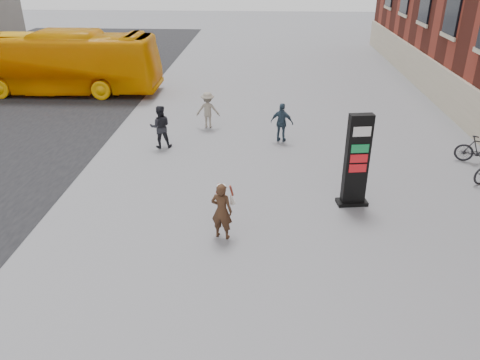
{
  "coord_description": "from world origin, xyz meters",
  "views": [
    {
      "loc": [
        1.09,
        -10.64,
        6.7
      ],
      "look_at": [
        0.49,
        0.58,
        1.17
      ],
      "focal_mm": 35.0,
      "sensor_mm": 36.0,
      "label": 1
    }
  ],
  "objects_px": {
    "pedestrian_b": "(208,110)",
    "info_pylon": "(357,161)",
    "bus": "(48,63)",
    "pedestrian_c": "(282,123)",
    "pedestrian_a": "(160,127)",
    "woman": "(222,210)"
  },
  "relations": [
    {
      "from": "pedestrian_a",
      "to": "pedestrian_b",
      "type": "relative_size",
      "value": 1.08
    },
    {
      "from": "pedestrian_c",
      "to": "info_pylon",
      "type": "bearing_deg",
      "value": 129.07
    },
    {
      "from": "woman",
      "to": "pedestrian_b",
      "type": "relative_size",
      "value": 1.03
    },
    {
      "from": "woman",
      "to": "pedestrian_b",
      "type": "bearing_deg",
      "value": -65.3
    },
    {
      "from": "pedestrian_a",
      "to": "pedestrian_b",
      "type": "distance_m",
      "value": 2.75
    },
    {
      "from": "bus",
      "to": "pedestrian_c",
      "type": "distance_m",
      "value": 13.37
    },
    {
      "from": "info_pylon",
      "to": "pedestrian_c",
      "type": "bearing_deg",
      "value": 103.4
    },
    {
      "from": "info_pylon",
      "to": "pedestrian_b",
      "type": "bearing_deg",
      "value": 119.76
    },
    {
      "from": "pedestrian_b",
      "to": "info_pylon",
      "type": "bearing_deg",
      "value": 127.62
    },
    {
      "from": "info_pylon",
      "to": "bus",
      "type": "distance_m",
      "value": 17.73
    },
    {
      "from": "bus",
      "to": "pedestrian_c",
      "type": "height_order",
      "value": "bus"
    },
    {
      "from": "pedestrian_c",
      "to": "bus",
      "type": "bearing_deg",
      "value": -10.73
    },
    {
      "from": "pedestrian_a",
      "to": "bus",
      "type": "bearing_deg",
      "value": -56.11
    },
    {
      "from": "info_pylon",
      "to": "pedestrian_a",
      "type": "bearing_deg",
      "value": 139.62
    },
    {
      "from": "woman",
      "to": "pedestrian_c",
      "type": "bearing_deg",
      "value": -88.22
    },
    {
      "from": "info_pylon",
      "to": "pedestrian_a",
      "type": "height_order",
      "value": "info_pylon"
    },
    {
      "from": "info_pylon",
      "to": "pedestrian_c",
      "type": "xyz_separation_m",
      "value": [
        -1.94,
        4.93,
        -0.61
      ]
    },
    {
      "from": "pedestrian_b",
      "to": "pedestrian_c",
      "type": "distance_m",
      "value": 3.36
    },
    {
      "from": "info_pylon",
      "to": "pedestrian_c",
      "type": "distance_m",
      "value": 5.33
    },
    {
      "from": "woman",
      "to": "info_pylon",
      "type": "bearing_deg",
      "value": -136.1
    },
    {
      "from": "info_pylon",
      "to": "pedestrian_b",
      "type": "height_order",
      "value": "info_pylon"
    },
    {
      "from": "bus",
      "to": "pedestrian_c",
      "type": "xyz_separation_m",
      "value": [
        11.75,
        -6.33,
        -0.8
      ]
    }
  ]
}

